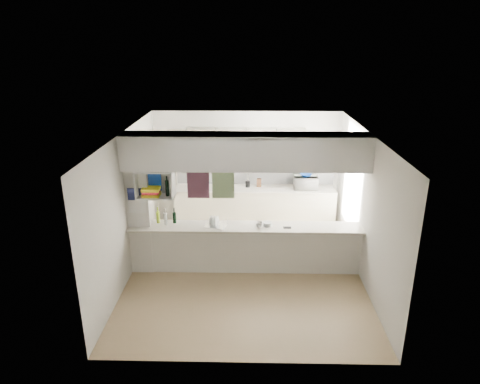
{
  "coord_description": "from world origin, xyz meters",
  "views": [
    {
      "loc": [
        0.07,
        -7.02,
        4.09
      ],
      "look_at": [
        -0.11,
        0.5,
        1.39
      ],
      "focal_mm": 32.0,
      "sensor_mm": 36.0,
      "label": 1
    }
  ],
  "objects_px": {
    "dish_rack": "(216,222)",
    "microwave": "(306,182)",
    "wine_bottles": "(162,218)",
    "bowl": "(306,175)"
  },
  "relations": [
    {
      "from": "wine_bottles",
      "to": "bowl",
      "type": "bearing_deg",
      "value": 35.45
    },
    {
      "from": "microwave",
      "to": "wine_bottles",
      "type": "relative_size",
      "value": 1.01
    },
    {
      "from": "microwave",
      "to": "bowl",
      "type": "xyz_separation_m",
      "value": [
        -0.01,
        0.01,
        0.18
      ]
    },
    {
      "from": "dish_rack",
      "to": "microwave",
      "type": "bearing_deg",
      "value": 63.8
    },
    {
      "from": "dish_rack",
      "to": "bowl",
      "type": "bearing_deg",
      "value": 63.98
    },
    {
      "from": "bowl",
      "to": "dish_rack",
      "type": "distance_m",
      "value": 2.82
    },
    {
      "from": "dish_rack",
      "to": "wine_bottles",
      "type": "distance_m",
      "value": 0.99
    },
    {
      "from": "microwave",
      "to": "dish_rack",
      "type": "bearing_deg",
      "value": 48.24
    },
    {
      "from": "microwave",
      "to": "dish_rack",
      "type": "height_order",
      "value": "microwave"
    },
    {
      "from": "microwave",
      "to": "dish_rack",
      "type": "distance_m",
      "value": 2.81
    }
  ]
}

